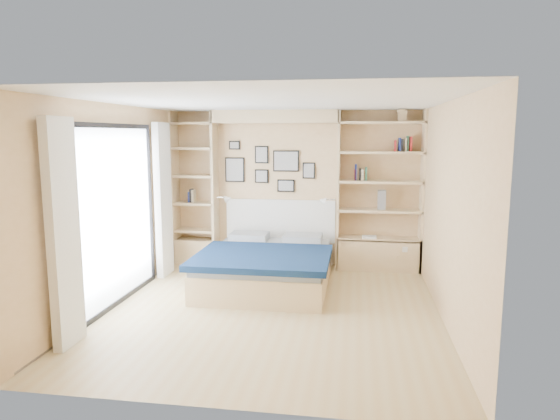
# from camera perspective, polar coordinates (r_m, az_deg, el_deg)

# --- Properties ---
(ground) EXTENTS (4.50, 4.50, 0.00)m
(ground) POSITION_cam_1_polar(r_m,az_deg,el_deg) (6.22, -0.85, -11.35)
(ground) COLOR tan
(ground) RESTS_ON ground
(room_shell) EXTENTS (4.50, 4.50, 4.50)m
(room_shell) POSITION_cam_1_polar(r_m,az_deg,el_deg) (7.48, -1.85, 0.58)
(room_shell) COLOR #DCB482
(room_shell) RESTS_ON ground
(bed) EXTENTS (1.80, 2.34, 1.07)m
(bed) POSITION_cam_1_polar(r_m,az_deg,el_deg) (7.13, -1.44, -6.34)
(bed) COLOR tan
(bed) RESTS_ON ground
(photo_gallery) EXTENTS (1.48, 0.02, 0.82)m
(photo_gallery) POSITION_cam_1_polar(r_m,az_deg,el_deg) (8.13, -1.43, 4.96)
(photo_gallery) COLOR black
(photo_gallery) RESTS_ON ground
(reading_lamps) EXTENTS (1.92, 0.12, 0.15)m
(reading_lamps) POSITION_cam_1_polar(r_m,az_deg,el_deg) (7.93, -0.61, 1.22)
(reading_lamps) COLOR silver
(reading_lamps) RESTS_ON ground
(shelf_decor) EXTENTS (3.54, 0.23, 2.03)m
(shelf_decor) POSITION_cam_1_polar(r_m,az_deg,el_deg) (7.84, 9.67, 5.35)
(shelf_decor) COLOR #A51E1E
(shelf_decor) RESTS_ON ground
(deck) EXTENTS (3.20, 4.00, 0.05)m
(deck) POSITION_cam_1_polar(r_m,az_deg,el_deg) (7.66, -28.81, -8.58)
(deck) COLOR #706452
(deck) RESTS_ON ground
(deck_chair) EXTENTS (0.66, 0.86, 0.76)m
(deck_chair) POSITION_cam_1_polar(r_m,az_deg,el_deg) (8.05, -21.23, -4.60)
(deck_chair) COLOR tan
(deck_chair) RESTS_ON ground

